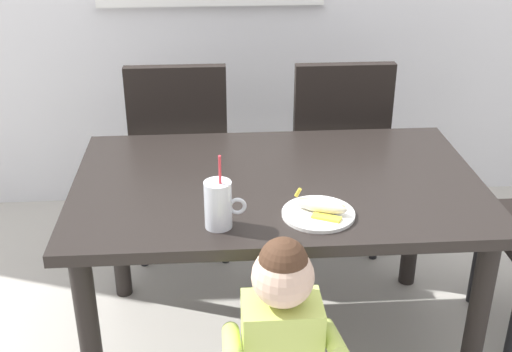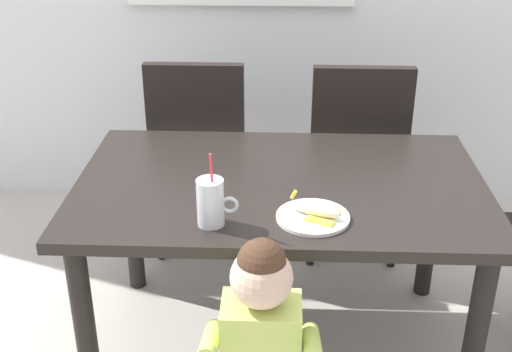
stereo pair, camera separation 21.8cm
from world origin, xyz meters
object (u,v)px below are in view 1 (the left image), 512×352
object	(u,v)px
dining_table	(277,203)
toddler_standing	(282,336)
dining_chair_left	(180,149)
milk_cup	(219,207)
peeled_banana	(321,206)
dining_chair_right	(336,146)
snack_plate	(318,214)

from	to	relation	value
dining_table	toddler_standing	xyz separation A→B (m)	(-0.05, -0.61, -0.09)
dining_chair_left	milk_cup	distance (m)	1.03
dining_chair_left	toddler_standing	size ratio (longest dim) A/B	1.15
peeled_banana	toddler_standing	bearing A→B (deg)	-114.44
dining_chair_right	dining_chair_left	bearing A→B (deg)	-1.32
snack_plate	milk_cup	bearing A→B (deg)	-171.82
dining_chair_left	peeled_banana	bearing A→B (deg)	116.93
dining_table	snack_plate	bearing A→B (deg)	-68.66
dining_chair_left	toddler_standing	world-z (taller)	dining_chair_left
dining_chair_left	peeled_banana	size ratio (longest dim) A/B	5.57
peeled_banana	milk_cup	bearing A→B (deg)	-171.78
dining_chair_right	milk_cup	world-z (taller)	milk_cup
dining_table	milk_cup	xyz separation A→B (m)	(-0.21, -0.31, 0.16)
dining_chair_left	snack_plate	bearing A→B (deg)	116.48
dining_chair_left	dining_chair_right	distance (m)	0.70
dining_table	peeled_banana	bearing A→B (deg)	-66.94
peeled_banana	dining_table	bearing A→B (deg)	113.06
dining_chair_right	milk_cup	size ratio (longest dim) A/B	3.83
dining_table	snack_plate	xyz separation A→B (m)	(0.10, -0.26, 0.10)
dining_table	dining_chair_left	size ratio (longest dim) A/B	1.48
snack_plate	peeled_banana	size ratio (longest dim) A/B	1.34
milk_cup	peeled_banana	world-z (taller)	milk_cup
dining_chair_left	toddler_standing	distance (m)	1.33
milk_cup	snack_plate	distance (m)	0.32
dining_chair_right	toddler_standing	size ratio (longest dim) A/B	1.15
dining_chair_left	toddler_standing	bearing A→B (deg)	104.07
dining_chair_right	milk_cup	distance (m)	1.14
dining_chair_right	snack_plate	distance (m)	0.98
dining_table	dining_chair_right	bearing A→B (deg)	63.46
toddler_standing	milk_cup	size ratio (longest dim) A/B	3.35
dining_table	dining_chair_left	bearing A→B (deg)	118.34
milk_cup	snack_plate	size ratio (longest dim) A/B	1.09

